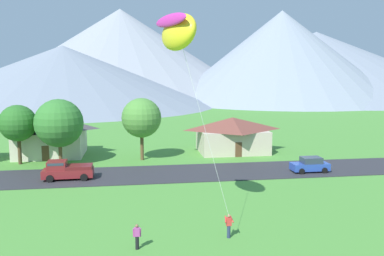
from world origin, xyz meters
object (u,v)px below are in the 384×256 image
(house_leftmost, at_px, (232,134))
(pickup_truck_maroon_west_side, at_px, (67,170))
(kite_flyer_with_kite, at_px, (178,33))
(watcher_person, at_px, (137,236))
(tree_center, at_px, (142,118))
(house_left_center, at_px, (51,135))
(parked_car_blue_west_end, at_px, (310,165))
(tree_right_of_center, at_px, (18,123))
(tree_left_of_center, at_px, (59,123))

(house_leftmost, bearing_deg, pickup_truck_maroon_west_side, -150.34)
(kite_flyer_with_kite, xyz_separation_m, watcher_person, (-2.99, -2.48, -13.06))
(house_leftmost, xyz_separation_m, tree_center, (-12.84, -3.38, 2.92))
(kite_flyer_with_kite, bearing_deg, pickup_truck_maroon_west_side, 123.61)
(house_left_center, bearing_deg, parked_car_blue_west_end, -24.10)
(tree_right_of_center, bearing_deg, pickup_truck_maroon_west_side, -50.20)
(house_leftmost, height_order, parked_car_blue_west_end, house_leftmost)
(tree_center, bearing_deg, kite_flyer_with_kite, -84.97)
(pickup_truck_maroon_west_side, bearing_deg, tree_center, 46.53)
(house_left_center, height_order, tree_right_of_center, tree_right_of_center)
(pickup_truck_maroon_west_side, bearing_deg, tree_left_of_center, 104.61)
(tree_left_of_center, bearing_deg, parked_car_blue_west_end, -15.41)
(house_left_center, distance_m, tree_right_of_center, 6.00)
(house_leftmost, bearing_deg, watcher_person, -114.76)
(watcher_person, bearing_deg, kite_flyer_with_kite, 39.73)
(parked_car_blue_west_end, bearing_deg, pickup_truck_maroon_west_side, 178.44)
(house_left_center, bearing_deg, kite_flyer_with_kite, -63.28)
(tree_center, xyz_separation_m, watcher_person, (-0.88, -26.39, -4.61))
(tree_center, distance_m, kite_flyer_with_kite, 25.44)
(tree_center, xyz_separation_m, kite_flyer_with_kite, (2.10, -23.90, 8.45))
(pickup_truck_maroon_west_side, bearing_deg, house_left_center, 107.49)
(tree_right_of_center, bearing_deg, tree_center, 0.84)
(tree_right_of_center, bearing_deg, house_left_center, 59.86)
(tree_left_of_center, distance_m, watcher_person, 26.97)
(tree_center, bearing_deg, house_leftmost, 14.74)
(tree_right_of_center, distance_m, parked_car_blue_west_end, 35.26)
(tree_left_of_center, relative_size, pickup_truck_maroon_west_side, 1.55)
(house_left_center, xyz_separation_m, tree_right_of_center, (-2.80, -4.82, 2.23))
(house_leftmost, xyz_separation_m, house_left_center, (-25.09, 1.22, 0.30))
(house_left_center, relative_size, tree_right_of_center, 1.28)
(kite_flyer_with_kite, relative_size, watcher_person, 9.15)
(tree_right_of_center, xyz_separation_m, pickup_truck_maroon_west_side, (6.94, -8.33, -4.05))
(tree_right_of_center, height_order, kite_flyer_with_kite, kite_flyer_with_kite)
(tree_left_of_center, relative_size, tree_right_of_center, 1.10)
(house_leftmost, height_order, kite_flyer_with_kite, kite_flyer_with_kite)
(tree_right_of_center, height_order, parked_car_blue_west_end, tree_right_of_center)
(pickup_truck_maroon_west_side, xyz_separation_m, watcher_person, (7.22, -17.84, -0.18))
(house_left_center, xyz_separation_m, kite_flyer_with_kite, (14.35, -28.50, 11.07))
(house_left_center, height_order, tree_left_of_center, tree_left_of_center)
(parked_car_blue_west_end, relative_size, kite_flyer_with_kite, 0.27)
(house_leftmost, height_order, watcher_person, house_leftmost)
(watcher_person, bearing_deg, tree_right_of_center, 118.41)
(tree_left_of_center, relative_size, kite_flyer_with_kite, 0.53)
(house_left_center, height_order, pickup_truck_maroon_west_side, house_left_center)
(house_leftmost, xyz_separation_m, parked_car_blue_west_end, (5.93, -12.66, -1.70))
(tree_right_of_center, bearing_deg, parked_car_blue_west_end, -15.00)
(house_left_center, distance_m, watcher_person, 33.06)
(house_left_center, relative_size, tree_center, 1.17)
(tree_left_of_center, bearing_deg, tree_right_of_center, 167.32)
(pickup_truck_maroon_west_side, bearing_deg, house_leftmost, 29.66)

